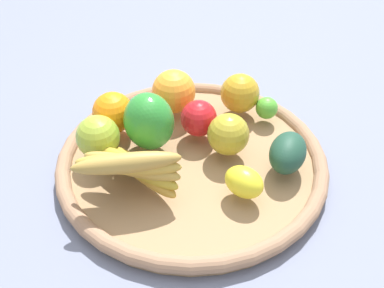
% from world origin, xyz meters
% --- Properties ---
extents(ground_plane, '(2.40, 2.40, 0.00)m').
position_xyz_m(ground_plane, '(0.00, 0.00, 0.00)').
color(ground_plane, slate).
rests_on(ground_plane, ground).
extents(basket, '(0.46, 0.46, 0.03)m').
position_xyz_m(basket, '(0.00, 0.00, 0.02)').
color(basket, '#977651').
rests_on(basket, ground_plane).
extents(apple_3, '(0.10, 0.10, 0.07)m').
position_xyz_m(apple_3, '(0.06, 0.02, 0.07)').
color(apple_3, '#A79628').
rests_on(apple_3, basket).
extents(orange_1, '(0.10, 0.10, 0.07)m').
position_xyz_m(orange_1, '(-0.15, 0.04, 0.07)').
color(orange_1, orange).
rests_on(orange_1, basket).
extents(banana_bunch, '(0.16, 0.14, 0.08)m').
position_xyz_m(banana_bunch, '(-0.07, -0.10, 0.07)').
color(banana_bunch, '#B98B30').
rests_on(banana_bunch, basket).
extents(apple_2, '(0.08, 0.08, 0.07)m').
position_xyz_m(apple_2, '(0.06, 0.14, 0.07)').
color(apple_2, '#BA8E20').
rests_on(apple_2, basket).
extents(lemon_0, '(0.08, 0.07, 0.05)m').
position_xyz_m(lemon_0, '(0.10, -0.08, 0.06)').
color(lemon_0, yellow).
rests_on(lemon_0, basket).
extents(lime_0, '(0.06, 0.06, 0.04)m').
position_xyz_m(lime_0, '(0.11, 0.13, 0.05)').
color(lime_0, green).
rests_on(lime_0, basket).
extents(apple_1, '(0.09, 0.09, 0.06)m').
position_xyz_m(apple_1, '(0.00, 0.06, 0.06)').
color(apple_1, red).
rests_on(apple_1, basket).
extents(apple_0, '(0.09, 0.09, 0.07)m').
position_xyz_m(apple_0, '(-0.15, -0.03, 0.07)').
color(apple_0, '#90A730').
rests_on(apple_0, basket).
extents(orange_0, '(0.10, 0.10, 0.08)m').
position_xyz_m(orange_0, '(-0.06, 0.12, 0.07)').
color(orange_0, orange).
rests_on(orange_0, basket).
extents(bell_pepper, '(0.12, 0.11, 0.10)m').
position_xyz_m(bell_pepper, '(-0.07, 0.01, 0.08)').
color(bell_pepper, '#2C8931').
rests_on(bell_pepper, basket).
extents(avocado, '(0.07, 0.09, 0.06)m').
position_xyz_m(avocado, '(0.16, -0.00, 0.06)').
color(avocado, '#1D4332').
rests_on(avocado, basket).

